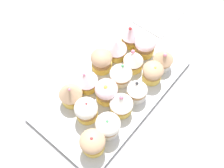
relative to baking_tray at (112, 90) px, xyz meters
The scene contains 19 objects.
ground_plane 2.10cm from the baking_tray, ahead, with size 180.00×180.00×3.00cm, color #9E9EA3.
baking_tray is the anchor object (origin of this frame).
cupcake_0 18.02cm from the baking_tray, 159.87° to the right, with size 6.20×6.20×7.74cm.
cupcake_1 12.43cm from the baking_tray, 146.58° to the right, with size 6.37×6.37×6.82cm.
cupcake_2 9.02cm from the baking_tray, 118.19° to the right, with size 6.22×6.22×7.10cm.
cupcake_3 8.20cm from the baking_tray, 56.39° to the right, with size 6.19×6.19×7.03cm.
cupcake_4 12.63cm from the baking_tray, 32.78° to the right, with size 6.45×6.45×8.05cm.
cupcake_5 16.73cm from the baking_tray, behind, with size 6.56×6.56×6.83cm.
cupcake_6 10.56cm from the baking_tray, behind, with size 5.78×5.78×7.54cm.
cupcake_7 5.89cm from the baking_tray, behind, with size 6.42×6.42×7.45cm.
cupcake_8 5.37cm from the baking_tray, 10.36° to the left, with size 6.25×6.25×7.73cm.
cupcake_9 11.39cm from the baking_tray, ahead, with size 6.24×6.24×7.33cm.
cupcake_10 17.38cm from the baking_tray, 157.50° to the left, with size 5.90×5.90×6.81cm.
cupcake_11 12.67cm from the baking_tray, 146.82° to the left, with size 6.01×6.01×6.67cm.
cupcake_12 8.30cm from the baking_tray, 111.84° to the left, with size 5.62×5.62×7.27cm.
cupcake_13 8.25cm from the baking_tray, 60.73° to the left, with size 6.28×6.28×7.90cm.
cupcake_14 13.12cm from the baking_tray, 35.01° to the left, with size 6.49×6.49×7.07cm.
cupcake_15 18.05cm from the baking_tray, 23.85° to the left, with size 6.50×6.50×7.19cm.
napkin 32.69cm from the baking_tray, 169.62° to the right, with size 15.27×11.94×0.60cm, color white.
Camera 1 is at (27.90, 23.12, 71.98)cm, focal length 44.29 mm.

